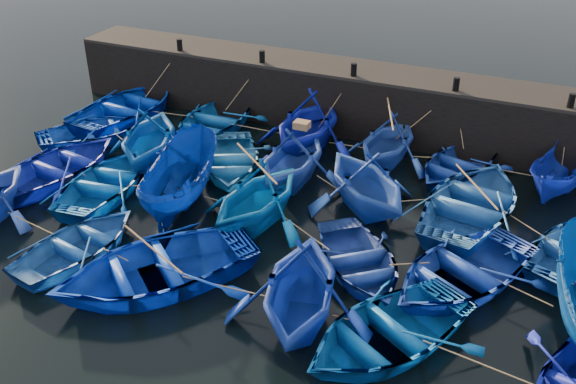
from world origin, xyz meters
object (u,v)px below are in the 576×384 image
at_px(wooden_crate, 302,125).
at_px(boat_13, 60,166).
at_px(boat_8, 230,159).
at_px(boat_0, 129,106).

bearing_deg(wooden_crate, boat_13, -159.52).
xyz_separation_m(boat_13, wooden_crate, (8.19, 3.06, 1.85)).
distance_m(boat_8, wooden_crate, 3.45).
distance_m(boat_0, wooden_crate, 9.67).
height_order(boat_0, boat_13, boat_0).
height_order(boat_8, boat_13, boat_13).
xyz_separation_m(boat_8, boat_13, (-5.33, -3.07, 0.07)).
relative_size(boat_0, boat_8, 1.30).
distance_m(boat_0, boat_8, 6.78).
bearing_deg(boat_0, boat_8, 165.47).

